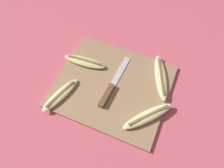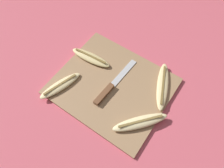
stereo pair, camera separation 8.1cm
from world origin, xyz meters
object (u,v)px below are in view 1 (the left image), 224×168
at_px(banana_spotted_left, 85,62).
at_px(banana_soft_right, 148,116).
at_px(knife, 109,90).
at_px(banana_ripe_center, 60,95).
at_px(banana_mellow_near, 161,77).

bearing_deg(banana_spotted_left, banana_soft_right, -21.61).
height_order(knife, banana_spotted_left, banana_spotted_left).
bearing_deg(banana_ripe_center, knife, 29.81).
relative_size(banana_soft_right, banana_ripe_center, 1.00).
bearing_deg(banana_spotted_left, banana_mellow_near, 9.67).
relative_size(banana_mellow_near, banana_ripe_center, 1.16).
xyz_separation_m(banana_mellow_near, banana_spotted_left, (-0.30, -0.05, 0.00)).
distance_m(banana_soft_right, banana_ripe_center, 0.32).
relative_size(banana_soft_right, banana_spotted_left, 1.00).
xyz_separation_m(knife, banana_ripe_center, (-0.15, -0.09, 0.00)).
distance_m(knife, banana_ripe_center, 0.18).
bearing_deg(banana_soft_right, banana_ripe_center, -171.84).
bearing_deg(banana_soft_right, knife, 165.06).
xyz_separation_m(banana_soft_right, banana_ripe_center, (-0.32, -0.05, -0.00)).
bearing_deg(banana_ripe_center, banana_soft_right, 8.16).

